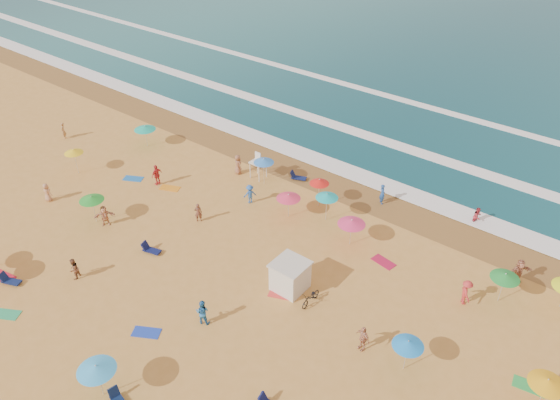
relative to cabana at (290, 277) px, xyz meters
The scene contains 11 objects.
ground 5.12m from the cabana, behind, with size 220.00×220.00×0.00m, color gold.
wet_sand 13.57m from the cabana, 111.75° to the left, with size 220.00×220.00×0.00m, color olive.
surf_foam 21.99m from the cabana, 103.20° to the left, with size 200.00×18.70×0.05m.
cabana is the anchor object (origin of this frame).
cabana_roof 1.06m from the cabana, ahead, with size 2.20×2.20×0.12m, color silver.
bicycle 1.99m from the cabana, ahead, with size 0.63×1.82×0.95m, color black.
lifeguard_stand 14.23m from the cabana, 138.33° to the left, with size 1.20×1.20×2.10m, color white, non-canonical shape.
beach_umbrellas 6.22m from the cabana, behind, with size 47.18×24.00×0.77m.
loungers 5.01m from the cabana, 101.40° to the right, with size 47.96×27.83×0.34m.
towels 2.83m from the cabana, 124.04° to the right, with size 43.10×20.44×0.03m.
beachgoers 5.45m from the cabana, 141.62° to the left, with size 43.17×23.87×2.13m.
Camera 1 is at (20.98, -21.56, 25.16)m, focal length 35.00 mm.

